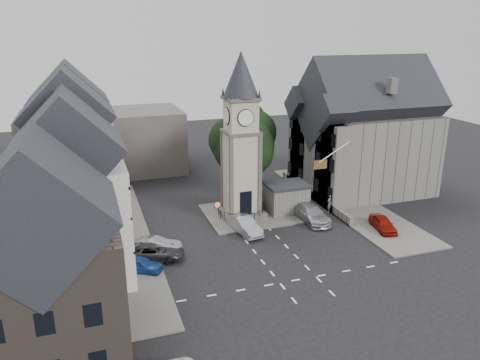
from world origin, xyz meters
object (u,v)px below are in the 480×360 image
object	(u,v)px
clock_tower	(241,138)
car_west_blue	(140,265)
pedestrian	(330,203)
stone_shelter	(286,198)
car_east_red	(383,224)

from	to	relation	value
clock_tower	car_west_blue	bearing A→B (deg)	-143.21
clock_tower	pedestrian	world-z (taller)	clock_tower
pedestrian	car_west_blue	bearing A→B (deg)	14.78
stone_shelter	car_west_blue	distance (m)	17.87
car_east_red	pedestrian	world-z (taller)	pedestrian
car_west_blue	pedestrian	distance (m)	21.23
car_east_red	pedestrian	xyz separation A→B (m)	(-2.44, 5.68, 0.28)
car_west_blue	car_east_red	bearing A→B (deg)	-58.29
car_east_red	clock_tower	bearing A→B (deg)	157.32
car_east_red	pedestrian	bearing A→B (deg)	124.54
clock_tower	stone_shelter	size ratio (longest dim) A/B	3.78
clock_tower	car_west_blue	size ratio (longest dim) A/B	4.45
pedestrian	clock_tower	bearing A→B (deg)	-15.36
car_west_blue	car_east_red	distance (m)	22.72
stone_shelter	car_west_blue	xyz separation A→B (m)	(-16.01, -7.89, -0.93)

